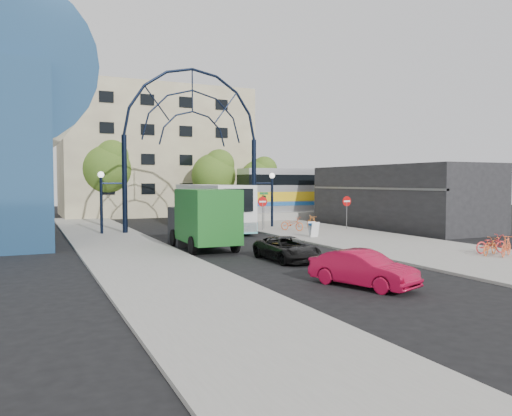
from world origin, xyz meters
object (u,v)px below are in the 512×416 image
street_name_sign (264,202)px  tree_north_a (215,173)px  tree_north_c (260,177)px  green_truck (202,219)px  city_bus (211,206)px  red_sedan (363,269)px  bike_far_c (490,246)px  do_not_enter_sign (347,204)px  sandwich_board (314,227)px  bike_near_a (292,224)px  stop_sign (263,205)px  tree_north_b (107,166)px  bike_far_a (491,244)px  bike_far_b (506,246)px  bike_near_b (312,222)px  gateway_arch (192,116)px  train_car (351,189)px  black_suv (287,249)px

street_name_sign → tree_north_a: 13.59m
tree_north_c → green_truck: tree_north_c is taller
tree_north_a → green_truck: tree_north_a is taller
city_bus → red_sedan: bearing=-93.0°
bike_far_c → do_not_enter_sign: bearing=-28.0°
tree_north_c → do_not_enter_sign: bearing=-93.6°
sandwich_board → bike_near_a: (0.83, 4.38, -0.12)m
bike_far_c → stop_sign: bearing=-6.0°
sandwich_board → tree_north_b: (-9.48, 23.95, 4.52)m
city_bus → bike_near_a: (4.67, -4.61, -1.20)m
sandwich_board → bike_far_a: size_ratio=0.55×
bike_near_a → sandwich_board: bearing=-130.2°
tree_north_c → bike_far_b: (-2.52, -33.07, -3.65)m
stop_sign → bike_near_b: size_ratio=1.49×
city_bus → green_truck: bearing=-109.0°
bike_far_b → tree_north_c: bearing=-29.8°
do_not_enter_sign → bike_near_a: 4.78m
stop_sign → sandwich_board: size_ratio=2.53×
gateway_arch → street_name_sign: size_ratio=4.87×
train_car → bike_near_a: bearing=-139.4°
tree_north_b → black_suv: (3.61, -31.19, -4.70)m
tree_north_c → green_truck: 27.86m
bike_far_c → green_truck: bearing=31.9°
bike_far_b → sandwich_board: bearing=-5.6°
train_car → green_truck: bearing=-142.0°
bike_far_a → sandwich_board: bearing=30.7°
gateway_arch → bike_far_b: (9.60, -19.14, -7.94)m
gateway_arch → red_sedan: size_ratio=3.50×
train_car → black_suv: bearing=-131.1°
train_car → bike_near_a: (-13.57, -11.64, -2.28)m
street_name_sign → city_bus: size_ratio=0.22×
tree_north_b → bike_far_a: size_ratio=4.44×
city_bus → green_truck: size_ratio=1.93×
train_car → red_sedan: train_car is taller
black_suv → bike_near_a: 13.41m
stop_sign → street_name_sign: 0.74m
bike_far_c → train_car: bearing=-43.2°
sandwich_board → tree_north_a: (0.52, 19.95, 3.86)m
tree_north_a → tree_north_c: (6.00, 2.00, -0.33)m
street_name_sign → stop_sign: bearing=-123.6°
train_car → red_sedan: 36.03m
bike_far_a → tree_north_b: bearing=29.8°
gateway_arch → red_sedan: 22.91m
stop_sign → tree_north_c: bearing=65.3°
gateway_arch → tree_north_b: size_ratio=1.70×
gateway_arch → bike_far_a: bearing=-61.4°
street_name_sign → train_car: size_ratio=0.11×
red_sedan → bike_far_a: red_sedan is taller
bike_near_b → sandwich_board: bearing=-114.8°
tree_north_c → red_sedan: 37.80m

